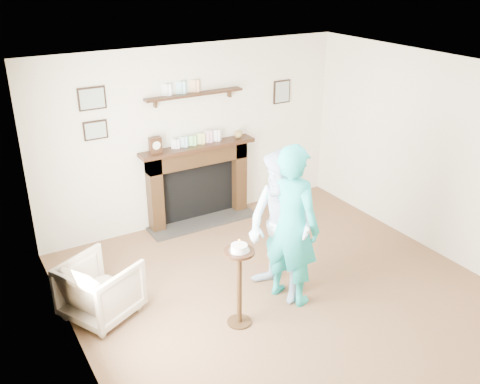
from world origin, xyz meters
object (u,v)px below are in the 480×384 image
Objects in this scene: armchair at (104,314)px; woman at (288,297)px; man at (279,294)px; pedestal_table at (239,273)px.

armchair is 0.39× the size of woman.
man is 0.93× the size of woman.
pedestal_table reaches higher than woman.
pedestal_table is (-0.65, -0.22, 0.61)m from man.
pedestal_table is at bearing -153.26° from armchair.
man reaches higher than armchair.
man is 0.92m from pedestal_table.
pedestal_table reaches higher than man.
man is at bearing 18.49° from pedestal_table.
pedestal_table is (-0.71, -0.12, 0.61)m from woman.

